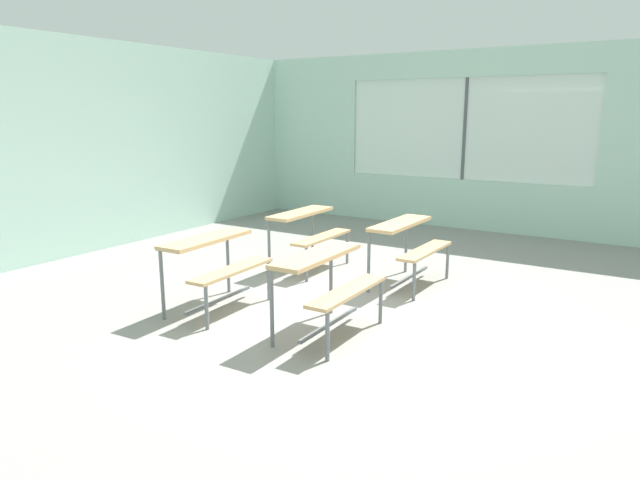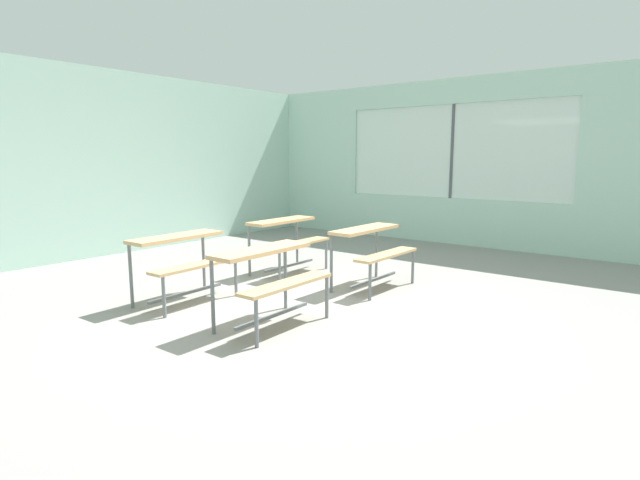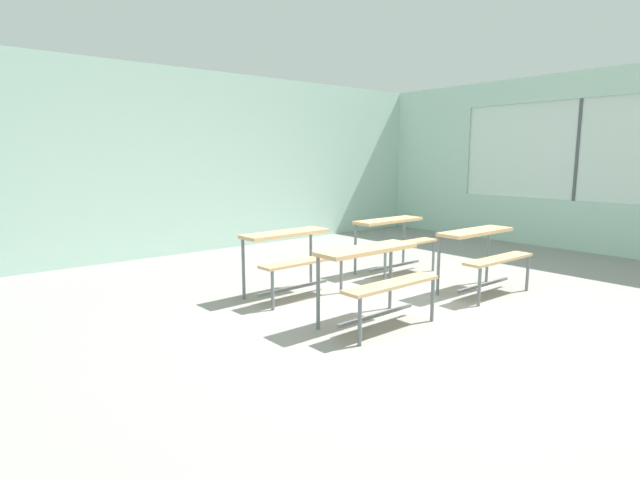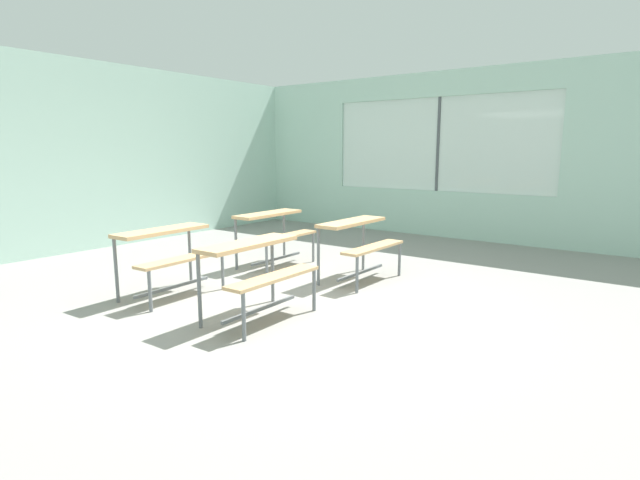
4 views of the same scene
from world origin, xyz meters
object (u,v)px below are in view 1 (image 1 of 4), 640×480
at_px(desk_bench_r0c0, 327,274).
at_px(desk_bench_r1c1, 308,226).
at_px(desk_bench_r1c0, 215,256).
at_px(desk_bench_r0c1, 409,238).

height_order(desk_bench_r0c0, desk_bench_r1c1, same).
bearing_deg(desk_bench_r0c0, desk_bench_r1c0, 89.74).
relative_size(desk_bench_r0c0, desk_bench_r1c0, 0.99).
bearing_deg(desk_bench_r0c1, desk_bench_r0c0, -179.50).
bearing_deg(desk_bench_r1c0, desk_bench_r1c1, -0.42).
relative_size(desk_bench_r0c1, desk_bench_r1c0, 0.99).
xyz_separation_m(desk_bench_r0c1, desk_bench_r1c0, (-1.81, 1.33, 0.00)).
relative_size(desk_bench_r0c0, desk_bench_r1c1, 1.00).
height_order(desk_bench_r1c0, desk_bench_r1c1, same).
bearing_deg(desk_bench_r1c1, desk_bench_r0c1, -89.49).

